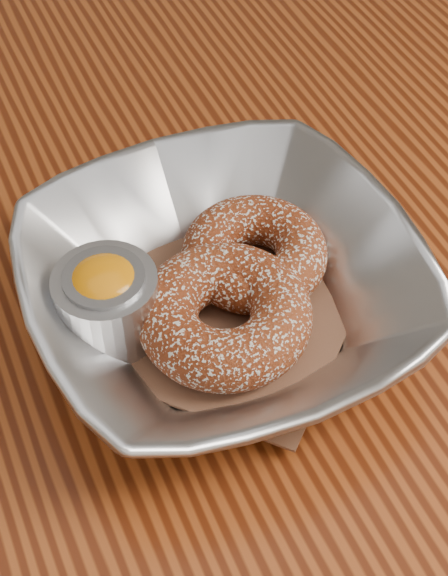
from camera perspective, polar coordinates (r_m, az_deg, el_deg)
name	(u,v)px	position (r m, az deg, el deg)	size (l,w,h in m)	color
table	(257,367)	(0.63, 2.13, -5.11)	(1.20, 0.80, 0.75)	maroon
serving_bowl	(224,290)	(0.51, 0.00, -0.15)	(0.23, 0.23, 0.06)	#B2B4B9
parchment	(224,311)	(0.52, 0.00, -1.50)	(0.14, 0.14, 0.00)	brown
donut_back	(254,253)	(0.53, 1.98, 2.26)	(0.09, 0.09, 0.03)	maroon
donut_front	(224,315)	(0.50, 0.02, -1.75)	(0.10, 0.10, 0.04)	maroon
ramekin	(107,301)	(0.50, -7.57, -0.81)	(0.06, 0.06, 0.05)	#B2B4B9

